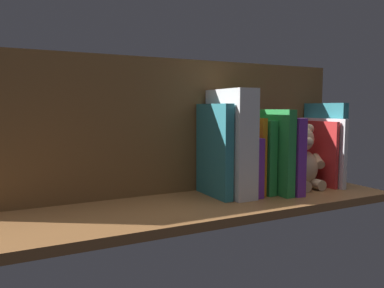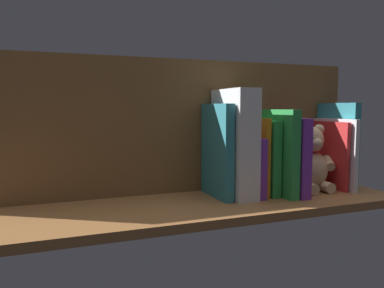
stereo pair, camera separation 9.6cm
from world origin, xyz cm
name	(u,v)px [view 2 (the right image)]	position (x,y,z in cm)	size (l,w,h in cm)	color
ground_plane	(192,207)	(0.00, 0.00, -1.10)	(115.88, 31.78, 2.20)	brown
shelf_back_panel	(175,126)	(0.00, -13.64, 19.26)	(115.88, 1.50, 38.53)	brown
book_0	(337,145)	(-50.49, -4.17, 13.07)	(2.29, 16.63, 26.14)	teal
book_1	(333,153)	(-48.16, -2.90, 10.65)	(1.48, 19.18, 21.29)	silver
book_2	(327,154)	(-46.35, -3.65, 10.22)	(1.23, 17.67, 20.44)	red
teddy_bear	(310,161)	(-38.73, -2.23, 8.67)	(15.94, 13.15, 19.70)	#D1B284
book_3	(285,155)	(-29.69, -2.07, 10.86)	(2.95, 20.83, 21.73)	purple
book_4	(275,152)	(-26.40, -2.34, 12.09)	(2.72, 20.30, 24.17)	green
book_5	(262,157)	(-23.29, -4.27, 10.53)	(2.60, 16.44, 21.05)	green
book_6	(254,156)	(-20.81, -4.62, 10.89)	(1.47, 15.75, 21.78)	orange
book_7	(248,166)	(-18.54, -3.88, 8.20)	(2.19, 17.22, 16.40)	purple
dictionary_thick_white	(234,143)	(-13.87, -3.38, 14.88)	(6.25, 18.02, 29.77)	white
book_8	(217,151)	(-9.01, -4.33, 12.87)	(2.57, 16.32, 25.74)	teal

